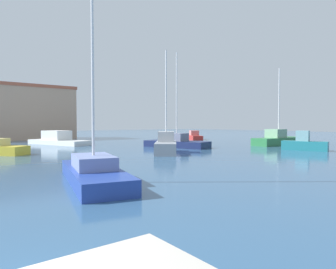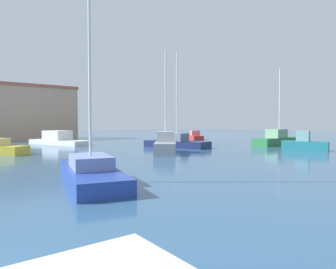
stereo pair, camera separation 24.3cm
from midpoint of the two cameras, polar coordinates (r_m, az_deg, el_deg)
name	(u,v)px [view 1 (the left image)]	position (r m, az deg, el deg)	size (l,w,h in m)	color
water	(138,151)	(28.52, -6.02, -3.14)	(160.00, 160.00, 0.00)	#2D5175
sailboat_grey_mid_harbor	(166,145)	(26.40, -0.63, -1.98)	(4.70, 5.24, 8.93)	gray
sailboat_blue_near_pier	(94,171)	(13.84, -14.39, -6.71)	(3.62, 7.33, 10.37)	#233D93
sailboat_green_distant_east	(278,139)	(38.92, 19.91, -0.88)	(8.43, 2.40, 9.26)	#28703D
motorboat_white_distant_north	(58,140)	(39.66, -20.27, -0.90)	(5.42, 9.28, 1.71)	white
motorboat_red_far_right	(194,136)	(48.65, 4.88, -0.36)	(3.84, 5.11, 1.46)	#B22823
motorboat_teal_far_left	(304,144)	(31.75, 24.17, -1.64)	(2.36, 4.22, 1.91)	#1E707A
sailboat_navy_inner_mooring	(176,142)	(32.81, 1.40, -1.47)	(4.64, 7.63, 10.25)	#19234C
harbor_office	(27,113)	(54.25, -25.31, 3.76)	(14.00, 7.93, 8.67)	tan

